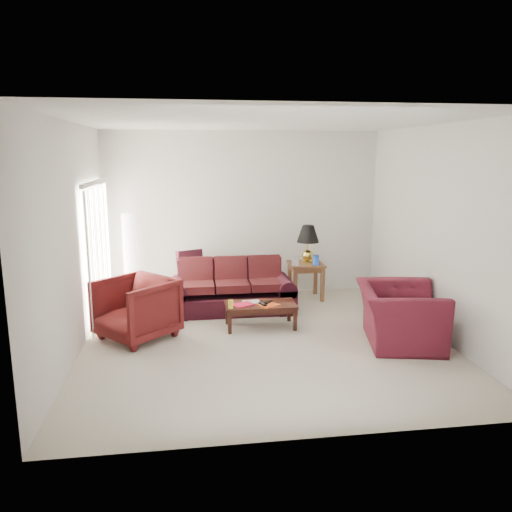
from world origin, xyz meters
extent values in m
plane|color=beige|center=(0.00, 0.00, 0.00)|extent=(5.00, 5.00, 0.00)
cube|color=silver|center=(-2.42, 1.30, 1.08)|extent=(0.10, 2.00, 2.16)
cube|color=black|center=(-1.00, 2.08, 0.70)|extent=(0.51, 0.39, 0.47)
cube|color=silver|center=(0.84, 1.82, 0.72)|extent=(0.13, 0.07, 0.13)
cylinder|color=blue|center=(1.21, 1.81, 0.75)|extent=(0.11, 0.11, 0.18)
cube|color=#AFAFB3|center=(0.96, 2.20, 0.74)|extent=(0.14, 0.16, 0.05)
imported|color=#461010|center=(-1.79, 0.36, 0.44)|extent=(1.34, 1.34, 0.88)
imported|color=#46101B|center=(1.83, -0.34, 0.40)|extent=(1.31, 1.43, 0.80)
cube|color=#B81235|center=(-0.23, 0.53, 0.38)|extent=(0.35, 0.31, 0.02)
cube|color=white|center=(-0.10, 0.64, 0.38)|extent=(0.27, 0.21, 0.01)
cube|color=#C24616|center=(0.14, 0.45, 0.38)|extent=(0.34, 0.32, 0.02)
cube|color=black|center=(0.04, 0.46, 0.40)|extent=(0.11, 0.19, 0.02)
cube|color=black|center=(0.15, 0.55, 0.40)|extent=(0.14, 0.17, 0.02)
cylinder|color=gold|center=(-0.44, 0.40, 0.43)|extent=(0.09, 0.09, 0.12)
camera|label=1|loc=(-1.05, -6.57, 2.58)|focal=35.00mm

